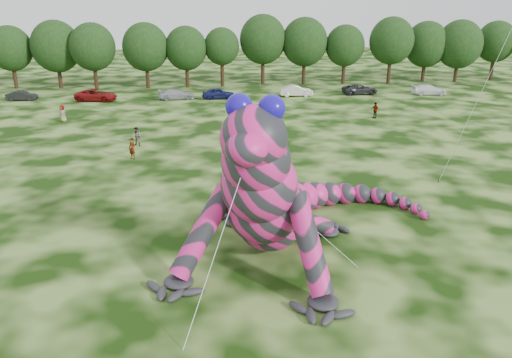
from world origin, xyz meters
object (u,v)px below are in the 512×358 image
at_px(car_2, 96,95).
at_px(spectator_1, 137,137).
at_px(tree_9, 222,57).
at_px(spectator_5, 275,151).
at_px(tree_5, 57,54).
at_px(tree_15, 459,51).
at_px(car_1, 22,96).
at_px(tree_13, 391,51).
at_px(car_7, 429,90).
at_px(tree_6, 94,56).
at_px(car_4, 218,93).
at_px(tree_8, 186,57).
at_px(tree_14, 426,52).
at_px(tree_11, 304,51).
at_px(tree_16, 495,50).
at_px(tree_10, 263,50).
at_px(car_3, 176,94).
at_px(spectator_0, 132,149).
at_px(tree_12, 345,55).
at_px(inflatable_gecko, 276,164).
at_px(tree_7, 146,56).
at_px(tree_4, 12,57).
at_px(spectator_4, 63,114).
at_px(spectator_3, 375,110).
at_px(car_6, 360,89).

height_order(car_2, spectator_1, spectator_1).
relative_size(tree_9, spectator_5, 4.98).
height_order(tree_5, tree_15, tree_5).
bearing_deg(car_1, spectator_1, -141.20).
xyz_separation_m(tree_13, car_7, (2.18, -10.04, -4.38)).
xyz_separation_m(tree_6, car_4, (17.63, -9.64, -4.01)).
bearing_deg(tree_9, car_1, -162.01).
bearing_deg(tree_8, car_7, -16.46).
bearing_deg(spectator_1, car_1, 151.71).
xyz_separation_m(tree_5, spectator_5, (26.86, -39.14, -4.03)).
bearing_deg(tree_14, tree_11, -178.46).
height_order(tree_16, car_7, tree_16).
height_order(tree_6, car_4, tree_6).
xyz_separation_m(tree_10, car_3, (-12.88, -11.27, -4.57)).
height_order(car_1, car_2, car_2).
distance_m(car_4, spectator_0, 27.20).
distance_m(tree_5, car_1, 10.94).
bearing_deg(tree_12, inflatable_gecko, -109.18).
bearing_deg(tree_12, tree_13, -4.92).
height_order(tree_10, spectator_1, tree_10).
relative_size(tree_6, tree_16, 1.01).
bearing_deg(car_1, tree_10, -71.20).
distance_m(car_1, spectator_1, 29.49).
xyz_separation_m(inflatable_gecko, tree_11, (12.09, 53.13, 0.61)).
bearing_deg(car_7, tree_6, 81.35).
bearing_deg(spectator_0, tree_7, 131.72).
relative_size(tree_15, spectator_0, 5.39).
relative_size(tree_4, spectator_1, 5.27).
xyz_separation_m(tree_4, tree_6, (12.08, -2.03, 0.22)).
xyz_separation_m(tree_10, spectator_1, (-15.39, -33.55, -4.39)).
relative_size(tree_11, spectator_1, 5.85).
bearing_deg(tree_14, spectator_4, -155.32).
xyz_separation_m(tree_10, spectator_3, (9.63, -24.86, -4.37)).
relative_size(tree_7, tree_12, 1.06).
bearing_deg(tree_14, spectator_5, -127.02).
xyz_separation_m(tree_5, spectator_1, (15.14, -33.40, -4.04)).
bearing_deg(tree_7, tree_8, 1.78).
distance_m(tree_7, tree_12, 30.11).
distance_m(tree_9, tree_10, 6.52).
bearing_deg(tree_12, car_6, -90.90).
xyz_separation_m(tree_7, car_1, (-15.53, -8.12, -4.11)).
bearing_deg(spectator_5, tree_8, -163.72).
xyz_separation_m(inflatable_gecko, spectator_1, (-9.68, 19.96, -3.56)).
xyz_separation_m(car_1, spectator_5, (29.34, -29.39, 0.24)).
xyz_separation_m(tree_16, spectator_1, (-53.44, -34.34, -3.83)).
xyz_separation_m(tree_11, spectator_3, (3.25, -24.48, -4.15)).
height_order(tree_11, spectator_4, tree_11).
bearing_deg(tree_5, spectator_1, -65.62).
bearing_deg(car_2, car_4, -80.22).
bearing_deg(spectator_3, tree_8, -172.96).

